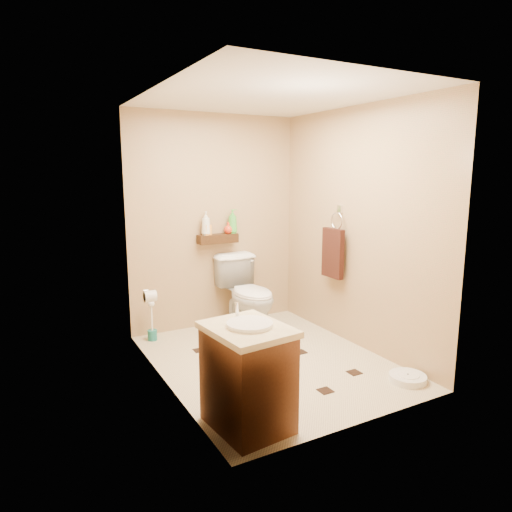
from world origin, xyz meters
TOP-DOWN VIEW (x-y plane):
  - ground at (0.00, 0.00)m, footprint 2.50×2.50m
  - wall_back at (0.00, 1.25)m, footprint 2.00×0.04m
  - wall_front at (0.00, -1.25)m, footprint 2.00×0.04m
  - wall_left at (-1.00, 0.00)m, footprint 0.04×2.50m
  - wall_right at (1.00, 0.00)m, footprint 0.04×2.50m
  - ceiling at (0.00, 0.00)m, footprint 2.00×2.50m
  - wall_shelf at (0.00, 1.17)m, footprint 0.46×0.14m
  - floor_accents at (0.02, -0.07)m, footprint 1.13×1.41m
  - toilet at (0.21, 0.83)m, footprint 0.49×0.84m
  - vanity at (-0.70, -0.89)m, footprint 0.55×0.65m
  - bathroom_scale at (0.82, -0.93)m, footprint 0.41×0.41m
  - toilet_brush at (-0.82, 1.07)m, footprint 0.10×0.10m
  - towel_ring at (0.91, 0.25)m, footprint 0.12×0.30m
  - toilet_paper at (-0.94, 0.65)m, footprint 0.12×0.11m
  - bottle_a at (-0.14, 1.17)m, footprint 0.14×0.14m
  - bottle_b at (-0.13, 1.17)m, footprint 0.09×0.10m
  - bottle_c at (0.13, 1.17)m, footprint 0.10×0.10m
  - bottle_d at (0.19, 1.17)m, footprint 0.13×0.13m

SIDE VIEW (x-z plane):
  - ground at x=0.00m, z-range 0.00..0.00m
  - floor_accents at x=0.02m, z-range 0.00..0.01m
  - bathroom_scale at x=0.82m, z-range 0.00..0.06m
  - toilet_brush at x=-0.82m, z-range -0.07..0.37m
  - vanity at x=-0.70m, z-range -0.05..0.80m
  - toilet at x=0.21m, z-range 0.00..0.84m
  - toilet_paper at x=-0.94m, z-range 0.54..0.66m
  - towel_ring at x=0.91m, z-range 0.57..1.33m
  - wall_shelf at x=0.00m, z-range 0.97..1.07m
  - bottle_c at x=0.13m, z-range 1.07..1.20m
  - bottle_b at x=-0.13m, z-range 1.07..1.24m
  - wall_back at x=0.00m, z-range 0.00..2.40m
  - wall_front at x=0.00m, z-range 0.00..2.40m
  - wall_left at x=-1.00m, z-range 0.00..2.40m
  - wall_right at x=1.00m, z-range 0.00..2.40m
  - bottle_a at x=-0.14m, z-range 1.07..1.33m
  - bottle_d at x=0.19m, z-range 1.07..1.35m
  - ceiling at x=0.00m, z-range 2.39..2.41m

